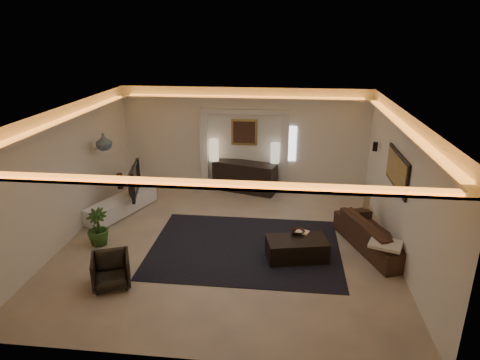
# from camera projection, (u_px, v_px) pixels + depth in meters

# --- Properties ---
(floor) EXTENTS (7.00, 7.00, 0.00)m
(floor) POSITION_uv_depth(u_px,v_px,m) (228.00, 242.00, 9.26)
(floor) COLOR #C8B08B
(floor) RESTS_ON ground
(ceiling) EXTENTS (7.00, 7.00, 0.00)m
(ceiling) POSITION_uv_depth(u_px,v_px,m) (226.00, 111.00, 8.27)
(ceiling) COLOR white
(ceiling) RESTS_ON ground
(wall_back) EXTENTS (7.00, 0.00, 7.00)m
(wall_back) POSITION_uv_depth(u_px,v_px,m) (244.00, 139.00, 12.04)
(wall_back) COLOR white
(wall_back) RESTS_ON ground
(wall_front) EXTENTS (7.00, 0.00, 7.00)m
(wall_front) POSITION_uv_depth(u_px,v_px,m) (190.00, 271.00, 5.50)
(wall_front) COLOR white
(wall_front) RESTS_ON ground
(wall_left) EXTENTS (0.00, 7.00, 7.00)m
(wall_left) POSITION_uv_depth(u_px,v_px,m) (67.00, 174.00, 9.13)
(wall_left) COLOR white
(wall_left) RESTS_ON ground
(wall_right) EXTENTS (0.00, 7.00, 7.00)m
(wall_right) POSITION_uv_depth(u_px,v_px,m) (401.00, 187.00, 8.40)
(wall_right) COLOR white
(wall_right) RESTS_ON ground
(cove_soffit) EXTENTS (7.00, 7.00, 0.04)m
(cove_soffit) POSITION_uv_depth(u_px,v_px,m) (227.00, 125.00, 8.37)
(cove_soffit) COLOR silver
(cove_soffit) RESTS_ON ceiling
(daylight_slit) EXTENTS (0.25, 0.03, 1.00)m
(daylight_slit) POSITION_uv_depth(u_px,v_px,m) (292.00, 144.00, 11.91)
(daylight_slit) COLOR white
(daylight_slit) RESTS_ON wall_back
(area_rug) EXTENTS (4.00, 3.00, 0.01)m
(area_rug) POSITION_uv_depth(u_px,v_px,m) (245.00, 248.00, 9.03)
(area_rug) COLOR black
(area_rug) RESTS_ON ground
(pilaster_left) EXTENTS (0.22, 0.20, 2.20)m
(pilaster_left) POSITION_uv_depth(u_px,v_px,m) (204.00, 150.00, 12.18)
(pilaster_left) COLOR silver
(pilaster_left) RESTS_ON ground
(pilaster_right) EXTENTS (0.22, 0.20, 2.20)m
(pilaster_right) POSITION_uv_depth(u_px,v_px,m) (284.00, 153.00, 11.94)
(pilaster_right) COLOR silver
(pilaster_right) RESTS_ON ground
(alcove_header) EXTENTS (2.52, 0.20, 0.12)m
(alcove_header) POSITION_uv_depth(u_px,v_px,m) (244.00, 112.00, 11.67)
(alcove_header) COLOR silver
(alcove_header) RESTS_ON wall_back
(painting_frame) EXTENTS (0.74, 0.04, 0.74)m
(painting_frame) POSITION_uv_depth(u_px,v_px,m) (244.00, 132.00, 11.94)
(painting_frame) COLOR tan
(painting_frame) RESTS_ON wall_back
(painting_canvas) EXTENTS (0.62, 0.02, 0.62)m
(painting_canvas) POSITION_uv_depth(u_px,v_px,m) (244.00, 132.00, 11.92)
(painting_canvas) COLOR #4C2D1E
(painting_canvas) RESTS_ON wall_back
(art_panel_frame) EXTENTS (0.04, 1.64, 0.74)m
(art_panel_frame) POSITION_uv_depth(u_px,v_px,m) (397.00, 170.00, 8.60)
(art_panel_frame) COLOR black
(art_panel_frame) RESTS_ON wall_right
(art_panel_gold) EXTENTS (0.02, 1.50, 0.62)m
(art_panel_gold) POSITION_uv_depth(u_px,v_px,m) (396.00, 170.00, 8.60)
(art_panel_gold) COLOR tan
(art_panel_gold) RESTS_ON wall_right
(wall_sconce) EXTENTS (0.12, 0.12, 0.22)m
(wall_sconce) POSITION_uv_depth(u_px,v_px,m) (375.00, 147.00, 10.39)
(wall_sconce) COLOR black
(wall_sconce) RESTS_ON wall_right
(wall_niche) EXTENTS (0.10, 0.55, 0.04)m
(wall_niche) POSITION_uv_depth(u_px,v_px,m) (97.00, 148.00, 10.37)
(wall_niche) COLOR silver
(wall_niche) RESTS_ON wall_left
(console) EXTENTS (1.88, 1.07, 0.90)m
(console) POSITION_uv_depth(u_px,v_px,m) (245.00, 178.00, 12.07)
(console) COLOR black
(console) RESTS_ON ground
(lamp_left) EXTENTS (0.34, 0.34, 0.62)m
(lamp_left) POSITION_uv_depth(u_px,v_px,m) (214.00, 152.00, 12.02)
(lamp_left) COLOR beige
(lamp_left) RESTS_ON console
(lamp_right) EXTENTS (0.33, 0.33, 0.56)m
(lamp_right) POSITION_uv_depth(u_px,v_px,m) (275.00, 154.00, 11.83)
(lamp_right) COLOR beige
(lamp_right) RESTS_ON console
(media_ledge) EXTENTS (1.25, 2.18, 0.40)m
(media_ledge) POSITION_uv_depth(u_px,v_px,m) (122.00, 205.00, 10.65)
(media_ledge) COLOR white
(media_ledge) RESTS_ON ground
(tv) EXTENTS (1.34, 0.47, 0.77)m
(tv) POSITION_uv_depth(u_px,v_px,m) (130.00, 179.00, 10.65)
(tv) COLOR black
(tv) RESTS_ON media_ledge
(figurine) EXTENTS (0.19, 0.19, 0.42)m
(figurine) POSITION_uv_depth(u_px,v_px,m) (120.00, 181.00, 11.11)
(figurine) COLOR #3F2921
(figurine) RESTS_ON media_ledge
(ginger_jar) EXTENTS (0.43, 0.43, 0.40)m
(ginger_jar) POSITION_uv_depth(u_px,v_px,m) (104.00, 142.00, 10.08)
(ginger_jar) COLOR #495B63
(ginger_jar) RESTS_ON wall_niche
(plant) EXTENTS (0.46, 0.46, 0.81)m
(plant) POSITION_uv_depth(u_px,v_px,m) (98.00, 227.00, 9.05)
(plant) COLOR #294C1B
(plant) RESTS_ON ground
(sofa) EXTENTS (2.36, 1.59, 0.64)m
(sofa) POSITION_uv_depth(u_px,v_px,m) (376.00, 234.00, 8.92)
(sofa) COLOR #392613
(sofa) RESTS_ON ground
(throw_blanket) EXTENTS (0.72, 0.66, 0.06)m
(throw_blanket) POSITION_uv_depth(u_px,v_px,m) (386.00, 244.00, 8.05)
(throw_blanket) COLOR beige
(throw_blanket) RESTS_ON sofa
(throw_pillow) EXTENTS (0.22, 0.42, 0.40)m
(throw_pillow) POSITION_uv_depth(u_px,v_px,m) (367.00, 202.00, 10.02)
(throw_pillow) COLOR tan
(throw_pillow) RESTS_ON sofa
(coffee_table) EXTENTS (1.31, 0.89, 0.45)m
(coffee_table) POSITION_uv_depth(u_px,v_px,m) (297.00, 249.00, 8.55)
(coffee_table) COLOR black
(coffee_table) RESTS_ON ground
(bowl) EXTENTS (0.37, 0.37, 0.07)m
(bowl) POSITION_uv_depth(u_px,v_px,m) (298.00, 232.00, 8.75)
(bowl) COLOR black
(bowl) RESTS_ON coffee_table
(magazine) EXTENTS (0.31, 0.27, 0.03)m
(magazine) POSITION_uv_depth(u_px,v_px,m) (302.00, 233.00, 8.77)
(magazine) COLOR #FCF3C4
(magazine) RESTS_ON coffee_table
(armchair) EXTENTS (0.85, 0.86, 0.61)m
(armchair) POSITION_uv_depth(u_px,v_px,m) (111.00, 271.00, 7.62)
(armchair) COLOR black
(armchair) RESTS_ON ground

